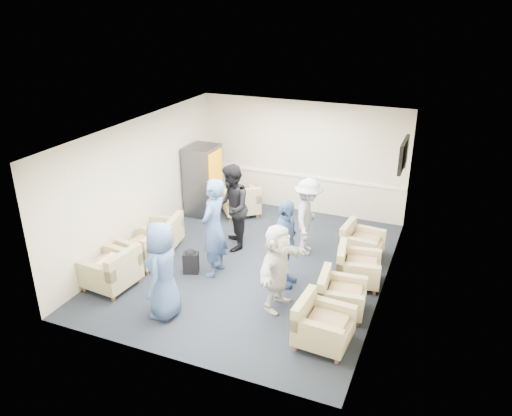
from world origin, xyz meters
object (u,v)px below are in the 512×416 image
at_px(armchair_right_midfar, 356,268).
at_px(person_front_right, 278,267).
at_px(armchair_right_midnear, 339,296).
at_px(person_mid_right, 285,244).
at_px(armchair_left_mid, 147,250).
at_px(vending_machine, 203,180).
at_px(armchair_left_near, 113,271).
at_px(person_back_left, 232,208).
at_px(person_front_left, 163,270).
at_px(person_back_right, 308,217).
at_px(armchair_right_far, 359,244).
at_px(armchair_corner, 241,202).
at_px(armchair_right_near, 320,326).
at_px(armchair_left_far, 164,234).
at_px(person_mid_left, 214,228).

bearing_deg(armchair_right_midfar, person_front_right, 131.19).
relative_size(armchair_right_midnear, person_mid_right, 0.49).
bearing_deg(armchair_left_mid, vending_machine, -166.59).
xyz_separation_m(armchair_left_near, armchair_left_mid, (0.08, 0.97, -0.02)).
relative_size(armchair_left_near, person_back_left, 0.50).
height_order(person_front_left, person_back_right, person_front_left).
bearing_deg(armchair_right_far, person_back_left, 108.81).
height_order(armchair_left_mid, armchair_corner, armchair_corner).
distance_m(armchair_left_mid, vending_machine, 2.73).
relative_size(armchair_right_near, person_back_right, 0.52).
relative_size(armchair_left_far, armchair_right_near, 1.04).
xyz_separation_m(armchair_right_near, armchair_right_far, (-0.01, 2.96, -0.01)).
bearing_deg(person_back_right, armchair_left_mid, 114.09).
xyz_separation_m(armchair_left_mid, person_front_right, (2.86, -0.40, 0.45)).
distance_m(armchair_right_midfar, person_front_left, 3.51).
bearing_deg(person_mid_left, armchair_right_near, 62.23).
height_order(armchair_left_near, armchair_left_far, armchair_left_near).
distance_m(armchair_left_near, person_mid_right, 3.14).
bearing_deg(armchair_right_far, armchair_right_midnear, -172.33).
bearing_deg(person_front_right, armchair_right_near, -117.27).
distance_m(armchair_right_near, armchair_right_midfar, 1.94).
bearing_deg(armchair_right_far, armchair_right_midfar, -166.77).
bearing_deg(person_back_left, armchair_right_midnear, 35.79).
relative_size(armchair_right_midnear, person_mid_left, 0.43).
bearing_deg(person_back_right, vending_machine, 63.67).
height_order(armchair_right_midnear, armchair_right_midfar, armchair_right_midfar).
height_order(armchair_left_near, armchair_right_near, armchair_left_near).
height_order(armchair_right_midfar, person_front_left, person_front_left).
bearing_deg(armchair_right_midfar, person_mid_left, 95.86).
relative_size(vending_machine, person_mid_right, 1.01).
relative_size(armchair_right_near, person_front_left, 0.50).
height_order(armchair_left_near, person_front_left, person_front_left).
height_order(person_front_left, person_mid_right, person_front_left).
relative_size(armchair_right_far, person_front_right, 0.54).
distance_m(armchair_corner, person_front_right, 3.96).
bearing_deg(armchair_right_midfar, person_back_right, 46.53).
bearing_deg(person_mid_right, armchair_right_midfar, -64.16).
xyz_separation_m(armchair_right_far, vending_machine, (-3.95, 0.79, 0.54)).
distance_m(person_mid_left, person_back_right, 2.02).
height_order(armchair_right_midnear, armchair_right_far, armchair_right_far).
bearing_deg(person_back_left, armchair_left_far, -93.99).
bearing_deg(armchair_left_mid, person_back_left, 145.95).
bearing_deg(armchair_left_mid, person_mid_left, 108.14).
xyz_separation_m(armchair_left_mid, armchair_right_far, (3.79, 1.88, -0.01)).
bearing_deg(person_mid_left, person_back_left, -172.72).
distance_m(armchair_left_far, vending_machine, 2.00).
relative_size(armchair_right_far, vending_machine, 0.49).
bearing_deg(person_front_right, armchair_corner, 41.22).
xyz_separation_m(armchair_right_midnear, person_front_left, (-2.64, -1.16, 0.53)).
distance_m(vending_machine, person_back_right, 3.07).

